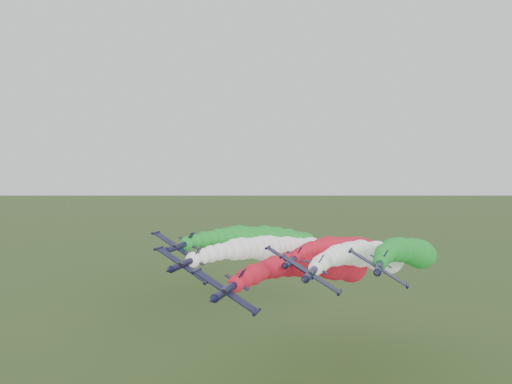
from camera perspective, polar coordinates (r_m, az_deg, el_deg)
jet_lead at (r=132.06m, az=8.28°, el=-8.20°), size 19.46×90.80×18.94m
jet_inner_left at (r=144.86m, az=4.07°, el=-6.76°), size 19.38×90.73×18.86m
jet_inner_right at (r=142.75m, az=13.20°, el=-7.13°), size 19.50×90.85×18.98m
jet_outer_left at (r=152.68m, az=2.44°, el=-5.55°), size 18.80×90.15×18.29m
jet_outer_right at (r=147.08m, az=17.30°, el=-6.61°), size 18.72×90.07×18.20m
jet_trail at (r=160.31m, az=10.99°, el=-6.58°), size 19.35×90.70×18.83m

